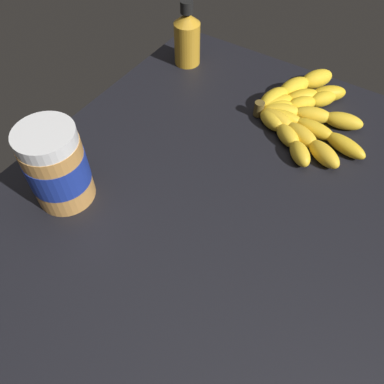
{
  "coord_description": "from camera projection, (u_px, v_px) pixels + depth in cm",
  "views": [
    {
      "loc": [
        -35.01,
        -18.88,
        51.94
      ],
      "look_at": [
        -2.88,
        2.05,
        3.36
      ],
      "focal_mm": 36.35,
      "sensor_mm": 36.0,
      "label": 1
    }
  ],
  "objects": [
    {
      "name": "banana_bunch",
      "position": [
        301.0,
        112.0,
        0.76
      ],
      "size": [
        29.54,
        23.85,
        3.8
      ],
      "color": "yellow",
      "rests_on": "ground_plane"
    },
    {
      "name": "peanut_butter_jar",
      "position": [
        57.0,
        167.0,
        0.6
      ],
      "size": [
        9.62,
        9.62,
        14.25
      ],
      "color": "#BF8442",
      "rests_on": "ground_plane"
    },
    {
      "name": "honey_bottle",
      "position": [
        187.0,
        37.0,
        0.85
      ],
      "size": [
        5.76,
        5.76,
        14.12
      ],
      "color": "gold",
      "rests_on": "ground_plane"
    },
    {
      "name": "ground_plane",
      "position": [
        211.0,
        206.0,
        0.67
      ],
      "size": [
        87.01,
        68.62,
        4.58
      ],
      "primitive_type": "cube",
      "color": "black"
    }
  ]
}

